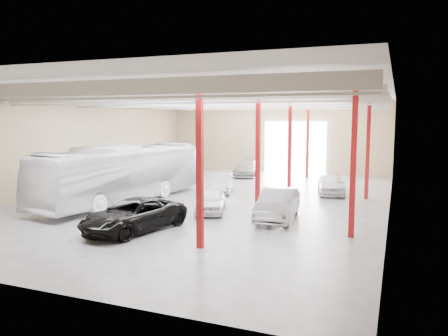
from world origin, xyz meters
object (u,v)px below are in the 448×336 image
Objects in this scene: black_sedan at (134,215)px; car_row_b at (222,183)px; car_right_near at (278,204)px; car_right_far at (331,184)px; coach_bus at (122,174)px; car_row_a at (210,200)px; car_row_c at (247,168)px.

black_sedan reaches higher than car_row_b.
car_right_near is 9.03m from car_right_far.
coach_bus reaches higher than black_sedan.
car_right_far is (12.07, 7.81, -1.08)m from coach_bus.
car_right_far is (1.52, 8.90, -0.07)m from car_right_near.
car_row_a is at bearing -89.65° from car_row_b.
coach_bus reaches higher than car_row_b.
car_right_near is at bearing -64.81° from car_row_b.
coach_bus is 6.63m from car_row_a.
car_row_c reaches higher than car_row_a.
car_row_c is at bearing 80.62° from car_row_b.
car_row_a is 4.08m from car_right_near.
car_row_b is 0.94× the size of car_right_far.
car_row_a is 6.73m from car_row_b.
car_right_near is at bearing 2.09° from coach_bus.
car_row_c is (-2.98, 15.49, 0.03)m from car_row_a.
black_sedan is 1.26× the size of car_right_far.
coach_bus is 7.68m from black_sedan.
car_right_near reaches higher than car_right_far.
car_right_near is (5.81, 4.86, 0.05)m from black_sedan.
car_row_a is 15.77m from car_row_c.
car_right_far is (7.33, 13.76, -0.02)m from black_sedan.
car_row_b is (-0.16, 11.65, -0.09)m from black_sedan.
coach_bus is 2.66× the size of car_row_c.
black_sedan is 1.12× the size of car_row_c.
car_right_near reaches higher than car_row_b.
car_right_far reaches higher than car_row_b.
coach_bus reaches higher than car_row_a.
car_row_c is at bearing 128.85° from car_right_far.
car_row_b is 9.10m from car_row_c.
black_sedan is 1.37× the size of car_row_a.
car_right_near reaches higher than car_row_a.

